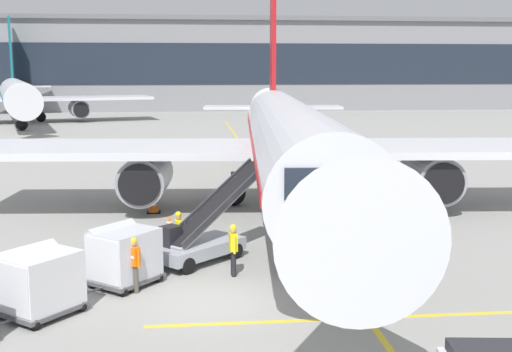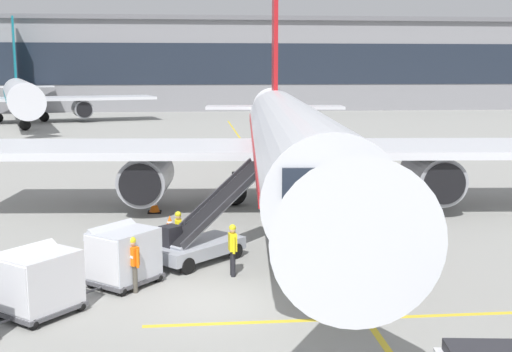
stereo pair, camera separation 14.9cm
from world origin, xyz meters
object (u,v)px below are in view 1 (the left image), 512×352
(baggage_cart_second, at_px, (40,281))
(safety_cone_wingtip, at_px, (169,223))
(distant_airplane, at_px, (17,95))
(belt_loader, at_px, (202,236))
(ground_crew_marshaller, at_px, (179,232))
(ground_crew_by_carts, at_px, (134,261))
(ground_crew_by_loader, at_px, (132,248))
(parked_airplane, at_px, (288,139))
(ground_crew_wingwalker, at_px, (233,247))
(baggage_cart_lead, at_px, (124,254))
(safety_cone_engine_keepout, at_px, (154,206))

(baggage_cart_second, xyz_separation_m, safety_cone_wingtip, (3.29, 9.28, -0.68))
(baggage_cart_second, bearing_deg, safety_cone_wingtip, 70.50)
(baggage_cart_second, distance_m, distant_airplane, 69.02)
(belt_loader, distance_m, safety_cone_wingtip, 4.66)
(belt_loader, distance_m, distant_airplane, 65.70)
(ground_crew_marshaller, relative_size, distant_airplane, 0.04)
(safety_cone_wingtip, bearing_deg, ground_crew_by_carts, -96.43)
(belt_loader, bearing_deg, safety_cone_wingtip, 105.99)
(ground_crew_by_loader, bearing_deg, ground_crew_marshaller, 53.28)
(baggage_cart_second, distance_m, safety_cone_wingtip, 9.86)
(parked_airplane, distance_m, baggage_cart_second, 16.17)
(ground_crew_wingwalker, bearing_deg, parked_airplane, 71.82)
(ground_crew_by_loader, distance_m, safety_cone_wingtip, 6.29)
(ground_crew_by_loader, height_order, ground_crew_wingwalker, same)
(parked_airplane, bearing_deg, safety_cone_wingtip, -144.82)
(distant_airplane, bearing_deg, safety_cone_wingtip, -70.60)
(safety_cone_wingtip, relative_size, distant_airplane, 0.02)
(parked_airplane, xyz_separation_m, ground_crew_marshaller, (-5.20, -8.16, -2.40))
(baggage_cart_lead, xyz_separation_m, baggage_cart_second, (-2.05, -2.39, 0.00))
(baggage_cart_second, relative_size, ground_crew_marshaller, 1.50)
(baggage_cart_second, height_order, ground_crew_marshaller, baggage_cart_second)
(parked_airplane, distance_m, safety_cone_engine_keepout, 7.18)
(parked_airplane, xyz_separation_m, baggage_cart_lead, (-6.89, -10.87, -2.40))
(parked_airplane, relative_size, baggage_cart_lead, 15.19)
(parked_airplane, relative_size, baggage_cart_second, 15.19)
(baggage_cart_second, distance_m, ground_crew_marshaller, 6.32)
(baggage_cart_second, height_order, distant_airplane, distant_airplane)
(belt_loader, bearing_deg, ground_crew_wingwalker, -62.38)
(belt_loader, bearing_deg, ground_crew_marshaller, 161.83)
(ground_crew_wingwalker, relative_size, safety_cone_engine_keepout, 2.43)
(ground_crew_by_carts, bearing_deg, ground_crew_marshaller, 69.20)
(ground_crew_by_loader, xyz_separation_m, distant_airplane, (-19.24, 63.74, 2.45))
(belt_loader, relative_size, baggage_cart_lead, 1.76)
(parked_airplane, xyz_separation_m, distant_airplane, (-25.93, 53.59, 0.05))
(baggage_cart_lead, height_order, safety_cone_wingtip, baggage_cart_lead)
(ground_crew_by_carts, relative_size, ground_crew_marshaller, 1.00)
(ground_crew_by_loader, distance_m, safety_cone_engine_keepout, 9.82)
(safety_cone_engine_keepout, bearing_deg, baggage_cart_lead, -92.15)
(parked_airplane, relative_size, ground_crew_wingwalker, 22.76)
(parked_airplane, height_order, belt_loader, parked_airplane)
(ground_crew_by_loader, relative_size, safety_cone_engine_keepout, 2.43)
(ground_crew_marshaller, bearing_deg, belt_loader, -18.17)
(parked_airplane, xyz_separation_m, ground_crew_wingwalker, (-3.39, -10.32, -2.40))
(ground_crew_by_carts, xyz_separation_m, ground_crew_marshaller, (1.31, 3.46, 0.00))
(ground_crew_marshaller, bearing_deg, distant_airplane, 108.56)
(baggage_cart_lead, height_order, ground_crew_by_loader, baggage_cart_lead)
(ground_crew_by_loader, height_order, ground_crew_marshaller, same)
(ground_crew_wingwalker, height_order, safety_cone_engine_keepout, ground_crew_wingwalker)
(ground_crew_wingwalker, xyz_separation_m, distant_airplane, (-22.54, 63.91, 2.45))
(distant_airplane, bearing_deg, belt_loader, -70.84)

